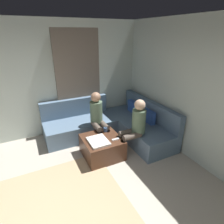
{
  "coord_description": "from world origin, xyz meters",
  "views": [
    {
      "loc": [
        1.58,
        0.04,
        2.4
      ],
      "look_at": [
        -1.63,
        1.63,
        0.85
      ],
      "focal_mm": 29.57,
      "sensor_mm": 36.0,
      "label": 1
    }
  ],
  "objects_px": {
    "coffee_mug": "(105,130)",
    "person_on_couch_side": "(98,117)",
    "game_remote": "(115,139)",
    "person_on_couch_back": "(135,125)",
    "sectional_couch": "(113,125)",
    "ottoman": "(102,147)"
  },
  "relations": [
    {
      "from": "person_on_couch_back",
      "to": "person_on_couch_side",
      "type": "bearing_deg",
      "value": 34.72
    },
    {
      "from": "sectional_couch",
      "to": "game_remote",
      "type": "relative_size",
      "value": 17.0
    },
    {
      "from": "coffee_mug",
      "to": "game_remote",
      "type": "relative_size",
      "value": 0.63
    },
    {
      "from": "sectional_couch",
      "to": "ottoman",
      "type": "distance_m",
      "value": 0.9
    },
    {
      "from": "coffee_mug",
      "to": "person_on_couch_side",
      "type": "height_order",
      "value": "person_on_couch_side"
    },
    {
      "from": "sectional_couch",
      "to": "coffee_mug",
      "type": "relative_size",
      "value": 26.84
    },
    {
      "from": "sectional_couch",
      "to": "ottoman",
      "type": "height_order",
      "value": "sectional_couch"
    },
    {
      "from": "ottoman",
      "to": "person_on_couch_back",
      "type": "height_order",
      "value": "person_on_couch_back"
    },
    {
      "from": "coffee_mug",
      "to": "person_on_couch_back",
      "type": "relative_size",
      "value": 0.08
    },
    {
      "from": "coffee_mug",
      "to": "game_remote",
      "type": "bearing_deg",
      "value": 5.71
    },
    {
      "from": "game_remote",
      "to": "ottoman",
      "type": "bearing_deg",
      "value": -129.29
    },
    {
      "from": "sectional_couch",
      "to": "person_on_couch_back",
      "type": "relative_size",
      "value": 2.12
    },
    {
      "from": "person_on_couch_side",
      "to": "game_remote",
      "type": "bearing_deg",
      "value": 96.42
    },
    {
      "from": "sectional_couch",
      "to": "person_on_couch_side",
      "type": "relative_size",
      "value": 2.12
    },
    {
      "from": "sectional_couch",
      "to": "person_on_couch_side",
      "type": "distance_m",
      "value": 0.6
    },
    {
      "from": "game_remote",
      "to": "person_on_couch_side",
      "type": "height_order",
      "value": "person_on_couch_side"
    },
    {
      "from": "ottoman",
      "to": "person_on_couch_back",
      "type": "bearing_deg",
      "value": 72.64
    },
    {
      "from": "person_on_couch_back",
      "to": "ottoman",
      "type": "bearing_deg",
      "value": 72.64
    },
    {
      "from": "sectional_couch",
      "to": "coffee_mug",
      "type": "bearing_deg",
      "value": -42.07
    },
    {
      "from": "sectional_couch",
      "to": "ottoman",
      "type": "bearing_deg",
      "value": -41.19
    },
    {
      "from": "ottoman",
      "to": "person_on_couch_side",
      "type": "xyz_separation_m",
      "value": [
        -0.53,
        0.14,
        0.45
      ]
    },
    {
      "from": "game_remote",
      "to": "coffee_mug",
      "type": "bearing_deg",
      "value": -174.29
    }
  ]
}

